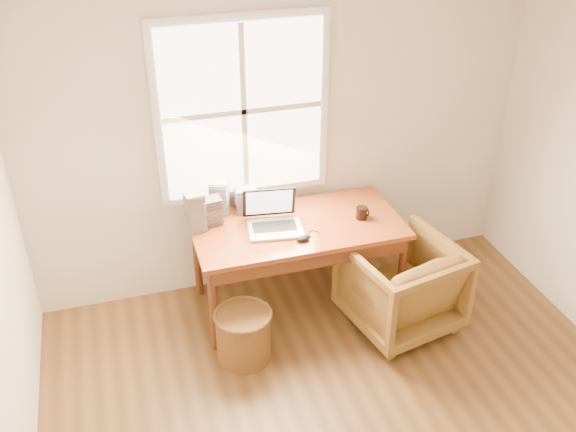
% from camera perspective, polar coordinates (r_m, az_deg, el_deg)
% --- Properties ---
extents(room_shell, '(4.04, 4.54, 2.64)m').
position_cam_1_polar(room_shell, '(3.30, 9.18, -6.80)').
color(room_shell, brown).
rests_on(room_shell, ground).
extents(desk, '(1.60, 0.80, 0.04)m').
position_cam_1_polar(desk, '(4.89, 0.85, -0.93)').
color(desk, brown).
rests_on(desk, room_shell).
extents(armchair, '(0.91, 0.92, 0.72)m').
position_cam_1_polar(armchair, '(4.98, 9.99, -6.02)').
color(armchair, brown).
rests_on(armchair, room_shell).
extents(wicker_stool, '(0.48, 0.48, 0.39)m').
position_cam_1_polar(wicker_stool, '(4.71, -3.97, -10.55)').
color(wicker_stool, brown).
rests_on(wicker_stool, room_shell).
extents(laptop, '(0.45, 0.47, 0.30)m').
position_cam_1_polar(laptop, '(4.72, -1.14, 0.20)').
color(laptop, silver).
rests_on(laptop, desk).
extents(mouse, '(0.12, 0.08, 0.04)m').
position_cam_1_polar(mouse, '(4.68, 1.38, -2.00)').
color(mouse, black).
rests_on(mouse, desk).
extents(coffee_mug, '(0.11, 0.11, 0.10)m').
position_cam_1_polar(coffee_mug, '(4.96, 6.55, 0.28)').
color(coffee_mug, black).
rests_on(coffee_mug, desk).
extents(cd_stack_a, '(0.17, 0.16, 0.27)m').
position_cam_1_polar(cd_stack_a, '(4.99, -6.13, 1.67)').
color(cd_stack_a, silver).
rests_on(cd_stack_a, desk).
extents(cd_stack_b, '(0.15, 0.14, 0.22)m').
position_cam_1_polar(cd_stack_b, '(4.87, -6.76, 0.44)').
color(cd_stack_b, '#26262B').
rests_on(cd_stack_b, desk).
extents(cd_stack_c, '(0.15, 0.14, 0.31)m').
position_cam_1_polar(cd_stack_c, '(4.78, -8.27, 0.33)').
color(cd_stack_c, '#9E9FAB').
rests_on(cd_stack_c, desk).
extents(cd_stack_d, '(0.16, 0.15, 0.20)m').
position_cam_1_polar(cd_stack_d, '(5.02, -3.75, 1.48)').
color(cd_stack_d, '#AFB3BB').
rests_on(cd_stack_d, desk).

